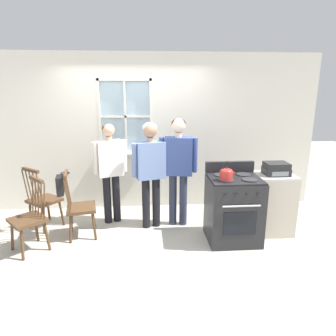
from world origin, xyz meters
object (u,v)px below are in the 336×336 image
at_px(chair_by_window, 80,208).
at_px(person_elderly_left, 110,165).
at_px(potted_plant, 117,150).
at_px(chair_center_cluster, 29,219).
at_px(stereo, 276,169).
at_px(kettle, 226,174).
at_px(side_counter, 272,203).
at_px(person_teen_center, 151,164).
at_px(stove, 233,208).
at_px(handbag, 60,185).
at_px(person_adult_right, 178,161).
at_px(chair_near_wall, 43,200).

distance_m(chair_by_window, person_elderly_left, 0.80).
bearing_deg(potted_plant, chair_center_cluster, -127.00).
bearing_deg(stereo, chair_by_window, 178.37).
distance_m(chair_center_cluster, kettle, 2.66).
bearing_deg(side_counter, person_teen_center, 170.34).
distance_m(stove, handbag, 2.44).
bearing_deg(chair_center_cluster, chair_by_window, 79.29).
bearing_deg(handbag, person_adult_right, 11.51).
distance_m(person_adult_right, stereo, 1.43).
bearing_deg(stove, chair_near_wall, 167.81).
relative_size(chair_center_cluster, stove, 0.90).
distance_m(person_teen_center, side_counter, 1.91).
xyz_separation_m(person_elderly_left, handbag, (-0.64, -0.51, -0.14)).
height_order(chair_center_cluster, stove, stove).
height_order(person_elderly_left, side_counter, person_elderly_left).
bearing_deg(person_elderly_left, person_adult_right, -28.86).
bearing_deg(chair_by_window, chair_near_wall, 50.41).
relative_size(handbag, side_counter, 0.34).
relative_size(chair_by_window, stove, 0.90).
relative_size(chair_center_cluster, side_counter, 1.09).
distance_m(chair_near_wall, person_adult_right, 2.16).
bearing_deg(stove, potted_plant, 142.42).
bearing_deg(chair_center_cluster, potted_plant, 101.34).
distance_m(person_elderly_left, person_adult_right, 1.07).
relative_size(chair_by_window, person_elderly_left, 0.62).
relative_size(chair_by_window, person_adult_right, 0.58).
distance_m(kettle, handbag, 2.28).
bearing_deg(person_teen_center, chair_by_window, 178.01).
bearing_deg(potted_plant, side_counter, -25.12).
height_order(chair_by_window, side_counter, chair_by_window).
bearing_deg(stereo, stove, -164.30).
xyz_separation_m(person_teen_center, stove, (1.14, -0.51, -0.53)).
xyz_separation_m(chair_center_cluster, kettle, (2.60, -0.05, 0.58)).
xyz_separation_m(person_elderly_left, stereo, (2.42, -0.55, 0.03)).
xyz_separation_m(person_elderly_left, person_adult_right, (1.05, -0.17, 0.08)).
distance_m(kettle, potted_plant, 2.12).
height_order(kettle, handbag, kettle).
height_order(chair_center_cluster, handbag, same).
bearing_deg(handbag, chair_center_cluster, -139.12).
bearing_deg(chair_near_wall, stereo, -148.89).
height_order(kettle, stereo, kettle).
bearing_deg(chair_center_cluster, person_adult_right, 65.96).
xyz_separation_m(chair_near_wall, stereo, (3.45, -0.42, 0.55)).
distance_m(side_counter, stereo, 0.54).
xyz_separation_m(chair_near_wall, person_elderly_left, (1.03, 0.13, 0.51)).
relative_size(potted_plant, stereo, 0.62).
height_order(chair_center_cluster, kettle, kettle).
xyz_separation_m(chair_center_cluster, side_counter, (3.41, 0.29, 0.01)).
bearing_deg(stereo, chair_near_wall, 173.06).
distance_m(chair_near_wall, stove, 2.86).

